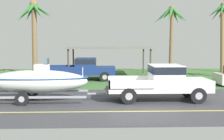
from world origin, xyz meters
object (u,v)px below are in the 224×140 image
object	(u,v)px
carport_awning	(109,48)
palm_tree_near_right	(171,20)
parked_pickup_background	(85,68)
pickup_truck_towing	(165,81)
palm_tree_near_left	(33,20)
palm_tree_mid	(223,19)
boat_on_trailer	(37,81)

from	to	relation	value
carport_awning	palm_tree_near_right	world-z (taller)	palm_tree_near_right
parked_pickup_background	palm_tree_near_right	distance (m)	9.47
pickup_truck_towing	palm_tree_near_left	bearing A→B (deg)	131.09
carport_awning	palm_tree_mid	size ratio (longest dim) A/B	1.02
boat_on_trailer	parked_pickup_background	bearing A→B (deg)	75.30
pickup_truck_towing	palm_tree_near_right	world-z (taller)	palm_tree_near_right
boat_on_trailer	carport_awning	distance (m)	11.34
palm_tree_near_right	palm_tree_mid	size ratio (longest dim) A/B	0.91
carport_awning	palm_tree_near_right	bearing A→B (deg)	10.65
palm_tree_near_right	palm_tree_mid	distance (m)	6.22
palm_tree_mid	palm_tree_near_left	bearing A→B (deg)	-169.31
boat_on_trailer	palm_tree_mid	world-z (taller)	palm_tree_mid
carport_awning	palm_tree_near_left	bearing A→B (deg)	179.89
boat_on_trailer	palm_tree_mid	xyz separation A→B (m)	(15.47, 13.94, 4.34)
pickup_truck_towing	palm_tree_near_left	world-z (taller)	palm_tree_near_left
pickup_truck_towing	parked_pickup_background	bearing A→B (deg)	120.43
parked_pickup_background	carport_awning	bearing A→B (deg)	54.85
palm_tree_near_left	palm_tree_mid	bearing A→B (deg)	10.69
parked_pickup_background	palm_tree_near_right	bearing A→B (deg)	26.45
carport_awning	palm_tree_mid	world-z (taller)	palm_tree_mid
pickup_truck_towing	boat_on_trailer	distance (m)	6.62
palm_tree_mid	carport_awning	bearing A→B (deg)	-163.46
palm_tree_near_left	palm_tree_near_right	world-z (taller)	palm_tree_near_left
pickup_truck_towing	carport_awning	bearing A→B (deg)	104.13
palm_tree_near_right	palm_tree_mid	world-z (taller)	palm_tree_mid
pickup_truck_towing	palm_tree_near_right	xyz separation A→B (m)	(3.10, 11.60, 4.01)
parked_pickup_background	palm_tree_mid	size ratio (longest dim) A/B	0.78
pickup_truck_towing	boat_on_trailer	world-z (taller)	boat_on_trailer
carport_awning	parked_pickup_background	bearing A→B (deg)	-125.15
parked_pickup_background	palm_tree_near_right	size ratio (longest dim) A/B	0.86
palm_tree_near_left	palm_tree_mid	size ratio (longest dim) A/B	0.94
palm_tree_near_left	palm_tree_mid	world-z (taller)	palm_tree_mid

